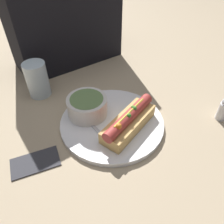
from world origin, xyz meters
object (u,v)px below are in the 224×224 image
Objects in this scene: drinking_glass at (37,80)px; salt_shaker at (224,109)px; hot_dog at (129,121)px; spoon at (88,120)px; soup_bowl at (87,105)px; seated_diner at (62,4)px.

drinking_glass reaches higher than salt_shaker.
hot_dog is 0.27m from salt_shaker.
spoon is at bearing 148.97° from salt_shaker.
hot_dog is at bearing -62.62° from soup_bowl.
drinking_glass is (-0.07, 0.18, 0.01)m from soup_bowl.
seated_diner is (0.11, 0.34, 0.16)m from soup_bowl.
hot_dog is 0.32m from drinking_glass.
soup_bowl is at bearing -69.01° from drinking_glass.
soup_bowl is 1.53× the size of salt_shaker.
drinking_glass reaches higher than soup_bowl.
salt_shaker is at bearing -36.02° from soup_bowl.
salt_shaker is 0.15× the size of seated_diner.
seated_diner reaches higher than drinking_glass.
seated_diner reaches higher than spoon.
spoon is 0.43m from seated_diner.
drinking_glass is 0.23× the size of seated_diner.
seated_diner is (-0.19, 0.56, 0.17)m from salt_shaker.
spoon is 0.38m from salt_shaker.
drinking_glass is (-0.05, 0.21, 0.04)m from spoon.
drinking_glass is at bearing 10.91° from spoon.
spoon is at bearing -109.57° from seated_diner.
hot_dog is at bearing -141.44° from spoon.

